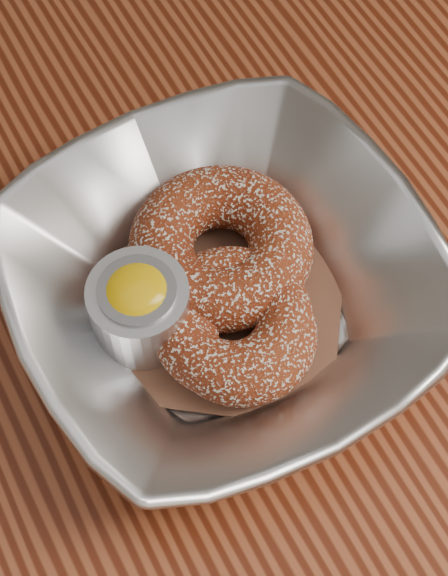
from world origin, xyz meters
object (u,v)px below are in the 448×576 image
donut_extra (241,334)px  ramekin (140,307)px  table (225,373)px  donut_front (232,321)px  serving_bowl (224,287)px  donut_back (221,247)px

donut_extra → ramekin: size_ratio=1.51×
table → donut_front: bearing=-107.1°
donut_front → ramekin: bearing=146.4°
serving_bowl → donut_back: 0.03m
table → donut_extra: 0.13m
donut_back → serving_bowl: bearing=-114.5°
donut_back → donut_extra: donut_back is taller
table → ramekin: size_ratio=20.05×
table → donut_extra: (-0.00, -0.03, 0.12)m
donut_extra → ramekin: bearing=139.4°
donut_front → table: bearing=72.9°
table → serving_bowl: serving_bowl is taller
serving_bowl → table: bearing=-89.8°
serving_bowl → donut_front: 0.02m
ramekin → donut_extra: bearing=-40.6°
table → donut_back: 0.13m
donut_extra → table: bearing=81.0°
table → serving_bowl: 0.13m
donut_extra → donut_front: bearing=97.5°
table → donut_extra: donut_extra is taller
donut_extra → ramekin: 0.06m
donut_back → donut_front: (-0.02, -0.05, -0.00)m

